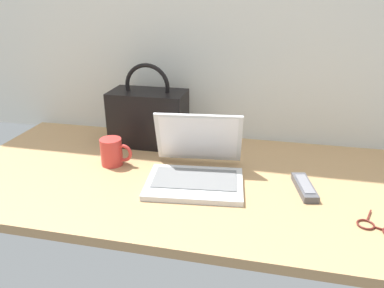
{
  "coord_description": "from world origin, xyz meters",
  "views": [
    {
      "loc": [
        0.26,
        -1.07,
        0.62
      ],
      "look_at": [
        0.02,
        0.0,
        0.15
      ],
      "focal_mm": 33.81,
      "sensor_mm": 36.0,
      "label": 1
    }
  ],
  "objects_px": {
    "coffee_mug": "(112,152)",
    "remote_control_near": "(304,187)",
    "laptop": "(196,167)",
    "eyeglasses": "(379,227)",
    "handbag": "(149,117)"
  },
  "relations": [
    {
      "from": "eyeglasses",
      "to": "handbag",
      "type": "xyz_separation_m",
      "value": [
        -0.78,
        0.43,
        0.11
      ]
    },
    {
      "from": "handbag",
      "to": "coffee_mug",
      "type": "bearing_deg",
      "value": -107.15
    },
    {
      "from": "coffee_mug",
      "to": "remote_control_near",
      "type": "distance_m",
      "value": 0.67
    },
    {
      "from": "coffee_mug",
      "to": "eyeglasses",
      "type": "height_order",
      "value": "coffee_mug"
    },
    {
      "from": "remote_control_near",
      "to": "eyeglasses",
      "type": "distance_m",
      "value": 0.25
    },
    {
      "from": "remote_control_near",
      "to": "laptop",
      "type": "bearing_deg",
      "value": 179.88
    },
    {
      "from": "remote_control_near",
      "to": "handbag",
      "type": "distance_m",
      "value": 0.66
    },
    {
      "from": "eyeglasses",
      "to": "handbag",
      "type": "relative_size",
      "value": 0.39
    },
    {
      "from": "coffee_mug",
      "to": "eyeglasses",
      "type": "xyz_separation_m",
      "value": [
        0.85,
        -0.21,
        -0.05
      ]
    },
    {
      "from": "laptop",
      "to": "eyeglasses",
      "type": "bearing_deg",
      "value": -17.39
    },
    {
      "from": "laptop",
      "to": "handbag",
      "type": "xyz_separation_m",
      "value": [
        -0.25,
        0.26,
        0.07
      ]
    },
    {
      "from": "handbag",
      "to": "laptop",
      "type": "bearing_deg",
      "value": -46.33
    },
    {
      "from": "eyeglasses",
      "to": "remote_control_near",
      "type": "bearing_deg",
      "value": 137.49
    },
    {
      "from": "laptop",
      "to": "eyeglasses",
      "type": "relative_size",
      "value": 2.58
    },
    {
      "from": "coffee_mug",
      "to": "remote_control_near",
      "type": "xyz_separation_m",
      "value": [
        0.67,
        -0.04,
        -0.04
      ]
    }
  ]
}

